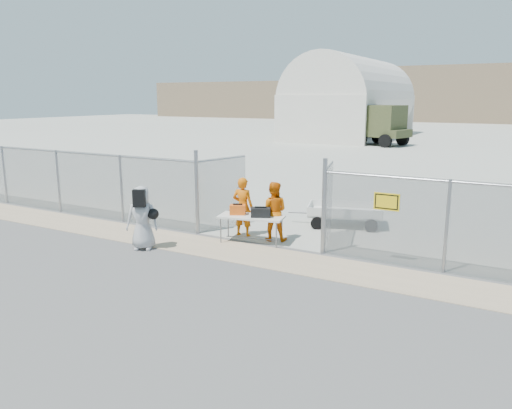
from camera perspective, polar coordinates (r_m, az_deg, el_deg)
The scene contains 13 objects.
ground at distance 12.42m, azimuth -4.53°, elevation -6.67°, with size 160.00×160.00×0.00m, color #565555.
tarmac_inside at distance 52.33m, azimuth 22.04°, elevation 6.90°, with size 160.00×80.00×0.01m, color #AAAC9D.
dirt_strip at distance 13.22m, azimuth -2.12°, elevation -5.44°, with size 44.00×1.60×0.01m, color tan.
chain_link_fence at distance 13.78m, azimuth -0.00°, elevation -0.00°, with size 40.00×0.20×2.20m, color gray, non-canonical shape.
quonset_hangar at distance 52.44m, azimuth 10.99°, elevation 11.94°, with size 9.00×18.00×8.00m, color silver, non-canonical shape.
folding_table at distance 13.98m, azimuth -0.53°, elevation -2.84°, with size 1.81×0.75×0.77m, color silver, non-canonical shape.
orange_bag at distance 14.04m, azimuth -2.11°, elevation -0.59°, with size 0.43×0.29×0.27m, color #F25C13.
black_duffel at distance 13.74m, azimuth 0.55°, elevation -0.91°, with size 0.53×0.31×0.26m, color black.
security_worker_left at distance 14.54m, azimuth -1.51°, elevation -0.27°, with size 0.64×0.42×1.74m, color #DC6306.
security_worker_right at distance 14.08m, azimuth 1.98°, elevation -0.80°, with size 0.82×0.64×1.69m, color #DC6306.
visitor at distance 13.61m, azimuth -12.88°, elevation -1.49°, with size 0.84×0.55×1.72m, color #A4A4A4.
utility_trailer at distance 16.04m, azimuth 10.13°, elevation -1.15°, with size 2.99×1.54×0.72m, color silver, non-canonical shape.
military_truck at distance 44.39m, azimuth 12.68°, elevation 8.87°, with size 7.05×2.60×3.36m, color #404524, non-canonical shape.
Camera 1 is at (6.56, -9.76, 4.00)m, focal length 35.00 mm.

